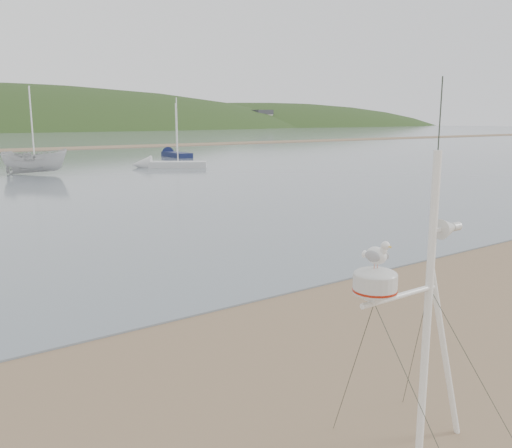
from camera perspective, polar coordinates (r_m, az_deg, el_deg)
mast_rig at (r=6.89m, az=17.28°, el=-14.85°), size 1.99×2.13×4.49m
boat_white at (r=42.96m, az=-22.41°, el=8.05°), size 2.51×2.49×4.77m
sailboat_white_near at (r=46.02m, az=-10.14°, el=6.20°), size 6.03×4.65×6.20m
sailboat_blue_far at (r=59.91m, az=-8.98°, el=7.32°), size 1.64×6.13×6.09m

